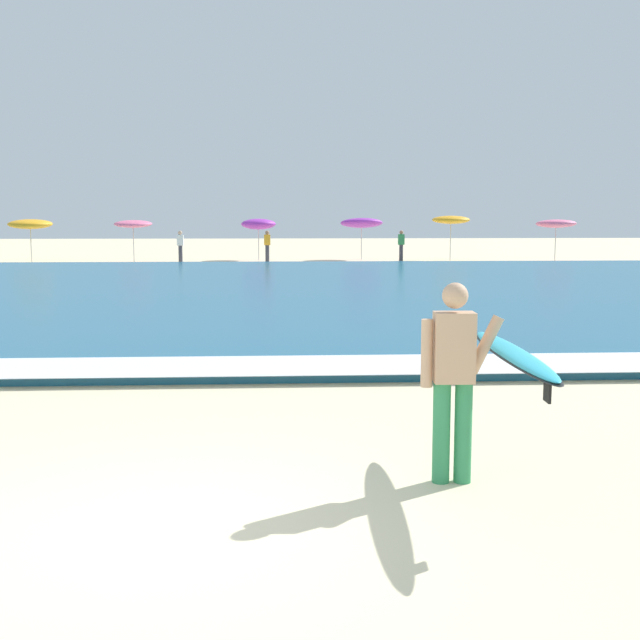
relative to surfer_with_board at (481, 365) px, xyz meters
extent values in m
plane|color=beige|center=(-2.57, -0.96, -1.03)|extent=(160.00, 160.00, 0.00)
cube|color=#1E6084|center=(-2.57, 18.23, -0.96)|extent=(120.00, 28.00, 0.14)
cube|color=white|center=(-2.57, 4.83, -0.88)|extent=(120.00, 1.57, 0.01)
cylinder|color=#338E56|center=(-0.32, 0.01, -0.59)|extent=(0.15, 0.15, 0.88)
cylinder|color=#338E56|center=(-0.14, 0.01, -0.59)|extent=(0.15, 0.15, 0.88)
cube|color=tan|center=(-0.23, 0.01, 0.15)|extent=(0.35, 0.23, 0.60)
sphere|color=tan|center=(-0.23, 0.01, 0.59)|extent=(0.22, 0.22, 0.22)
cylinder|color=tan|center=(-0.46, 0.02, 0.10)|extent=(0.10, 0.10, 0.58)
cylinder|color=tan|center=(0.04, 0.02, 0.17)|extent=(0.31, 0.11, 0.51)
ellipsoid|color=#33BCD6|center=(0.27, -0.01, 0.10)|extent=(0.35, 2.58, 0.10)
ellipsoid|color=black|center=(0.27, -0.01, 0.08)|extent=(0.38, 2.68, 0.06)
cube|color=black|center=(0.22, -1.04, -0.01)|extent=(0.03, 0.14, 0.14)
cylinder|color=beige|center=(-13.87, 34.19, -0.11)|extent=(0.05, 0.05, 1.84)
ellipsoid|color=#F4A31E|center=(-13.87, 34.19, 0.89)|extent=(2.13, 2.15, 0.54)
cylinder|color=beige|center=(-8.93, 34.81, -0.10)|extent=(0.05, 0.05, 1.86)
ellipsoid|color=pink|center=(-8.93, 34.81, 0.89)|extent=(1.90, 1.92, 0.46)
cylinder|color=beige|center=(-2.64, 36.42, -0.12)|extent=(0.05, 0.05, 1.81)
ellipsoid|color=purple|center=(-2.64, 36.42, 0.86)|extent=(1.83, 1.84, 0.61)
cylinder|color=beige|center=(2.84, 36.33, -0.09)|extent=(0.05, 0.05, 1.88)
ellipsoid|color=purple|center=(2.84, 36.33, 0.92)|extent=(2.25, 2.28, 0.70)
cylinder|color=beige|center=(7.45, 35.41, 0.00)|extent=(0.05, 0.05, 2.06)
ellipsoid|color=#F4A31E|center=(7.45, 35.41, 1.09)|extent=(1.97, 1.98, 0.45)
cylinder|color=beige|center=(12.74, 34.47, -0.10)|extent=(0.05, 0.05, 1.86)
ellipsoid|color=pink|center=(12.74, 34.47, 0.90)|extent=(2.05, 2.06, 0.50)
cylinder|color=#383842|center=(4.77, 34.96, -0.61)|extent=(0.20, 0.20, 0.84)
cube|color=#338C4C|center=(4.77, 34.96, 0.08)|extent=(0.32, 0.20, 0.54)
sphere|color=#9E7051|center=(4.77, 34.96, 0.45)|extent=(0.20, 0.20, 0.20)
cylinder|color=#383842|center=(-2.16, 34.69, -0.61)|extent=(0.20, 0.20, 0.84)
cube|color=orange|center=(-2.16, 34.69, 0.08)|extent=(0.32, 0.20, 0.54)
sphere|color=#9E7051|center=(-2.16, 34.69, 0.45)|extent=(0.20, 0.20, 0.20)
cylinder|color=#383842|center=(-6.53, 34.37, -0.61)|extent=(0.20, 0.20, 0.84)
cube|color=white|center=(-6.53, 34.37, 0.08)|extent=(0.32, 0.20, 0.54)
sphere|color=tan|center=(-6.53, 34.37, 0.45)|extent=(0.20, 0.20, 0.20)
camera|label=1|loc=(-1.73, -6.65, 1.25)|focal=45.23mm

